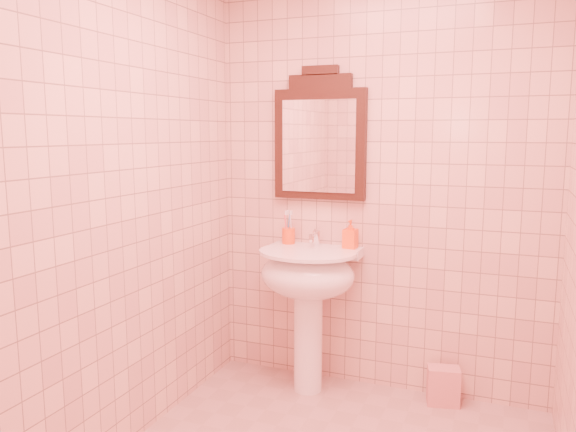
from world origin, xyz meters
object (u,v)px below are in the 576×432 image
at_px(pedestal_sink, 308,284).
at_px(towel, 443,386).
at_px(mirror, 320,138).
at_px(toothbrush_cup, 289,236).
at_px(soap_dispenser, 350,234).

xyz_separation_m(pedestal_sink, towel, (0.79, 0.12, -0.55)).
relative_size(mirror, toothbrush_cup, 4.29).
bearing_deg(pedestal_sink, towel, 8.62).
relative_size(toothbrush_cup, towel, 0.85).
xyz_separation_m(toothbrush_cup, towel, (0.97, -0.03, -0.81)).
xyz_separation_m(pedestal_sink, toothbrush_cup, (-0.18, 0.15, 0.25)).
bearing_deg(toothbrush_cup, towel, -2.01).
relative_size(pedestal_sink, mirror, 1.09).
bearing_deg(toothbrush_cup, pedestal_sink, -39.93).
bearing_deg(mirror, pedestal_sink, -90.00).
bearing_deg(mirror, towel, -5.98).
xyz_separation_m(mirror, towel, (0.79, -0.08, -1.40)).
bearing_deg(soap_dispenser, pedestal_sink, -138.40).
bearing_deg(towel, soap_dispenser, 175.96).
distance_m(toothbrush_cup, soap_dispenser, 0.39).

